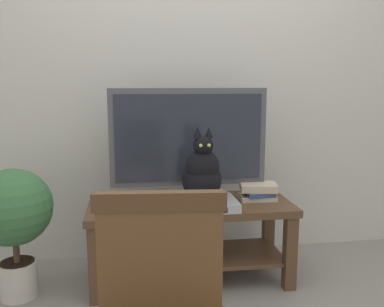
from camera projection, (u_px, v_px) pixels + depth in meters
back_wall at (191, 57)px, 2.87m from camera, size 7.00×0.12×2.80m
tv_stand at (191, 226)px, 2.55m from camera, size 1.24×0.50×0.50m
tv at (189, 141)px, 2.55m from camera, size 0.97×0.20×0.69m
media_box at (202, 204)px, 2.42m from camera, size 0.41×0.29×0.05m
cat at (202, 174)px, 2.37m from camera, size 0.23×0.35×0.43m
book_stack at (258, 191)px, 2.60m from camera, size 0.25×0.21×0.10m
potted_plant at (14, 215)px, 2.32m from camera, size 0.44×0.44×0.76m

